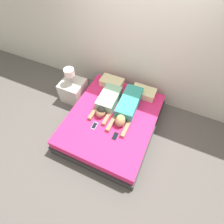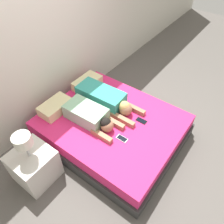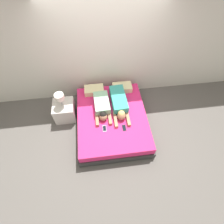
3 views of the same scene
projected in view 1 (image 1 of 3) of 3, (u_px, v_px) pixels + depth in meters
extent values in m
plane|color=#5B5651|center=(112.00, 128.00, 3.69)|extent=(12.00, 12.00, 0.00)
cube|color=beige|center=(137.00, 44.00, 3.26)|extent=(12.00, 0.06, 2.60)
cube|color=#2D2D2D|center=(112.00, 125.00, 3.61)|extent=(1.67, 1.99, 0.20)
cube|color=#E5286B|center=(112.00, 120.00, 3.44)|extent=(1.61, 1.93, 0.21)
cube|color=beige|center=(112.00, 82.00, 3.82)|extent=(0.49, 0.29, 0.15)
cube|color=beige|center=(143.00, 92.00, 3.64)|extent=(0.49, 0.29, 0.15)
cube|color=#8CBF99|center=(109.00, 98.00, 3.49)|extent=(0.37, 0.62, 0.22)
sphere|color=#A37051|center=(100.00, 113.00, 3.30)|extent=(0.18, 0.18, 0.18)
sphere|color=black|center=(101.00, 111.00, 3.28)|extent=(0.16, 0.16, 0.16)
cube|color=#A37051|center=(93.00, 113.00, 3.37)|extent=(0.07, 0.33, 0.07)
cube|color=#A37051|center=(107.00, 118.00, 3.30)|extent=(0.07, 0.33, 0.07)
cube|color=teal|center=(129.00, 103.00, 3.41)|extent=(0.37, 0.77, 0.23)
sphere|color=#A37051|center=(120.00, 121.00, 3.18)|extent=(0.20, 0.20, 0.20)
sphere|color=#D8B266|center=(121.00, 119.00, 3.15)|extent=(0.17, 0.17, 0.17)
cube|color=#A37051|center=(112.00, 122.00, 3.24)|extent=(0.07, 0.42, 0.07)
cube|color=#A37051|center=(126.00, 128.00, 3.17)|extent=(0.07, 0.42, 0.07)
cube|color=silver|center=(94.00, 126.00, 3.23)|extent=(0.08, 0.16, 0.01)
cube|color=black|center=(94.00, 125.00, 3.23)|extent=(0.07, 0.13, 0.00)
cube|color=black|center=(115.00, 136.00, 3.10)|extent=(0.08, 0.16, 0.01)
cube|color=black|center=(115.00, 136.00, 3.10)|extent=(0.07, 0.13, 0.00)
cube|color=beige|center=(74.00, 90.00, 3.99)|extent=(0.50, 0.50, 0.49)
cylinder|color=#999999|center=(71.00, 79.00, 3.71)|extent=(0.03, 0.03, 0.22)
cylinder|color=silver|center=(69.00, 72.00, 3.56)|extent=(0.22, 0.22, 0.15)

